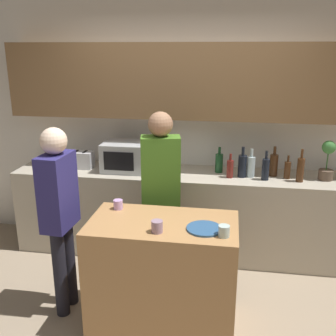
% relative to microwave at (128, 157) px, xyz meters
% --- Properties ---
extents(back_wall, '(6.40, 0.40, 2.70)m').
position_rel_microwave_xyz_m(back_wall, '(0.61, 0.27, 0.49)').
color(back_wall, silver).
rests_on(back_wall, ground_plane).
extents(back_counter, '(3.60, 0.62, 0.90)m').
position_rel_microwave_xyz_m(back_counter, '(0.61, -0.00, -0.60)').
color(back_counter, '#B7AD99').
rests_on(back_counter, ground_plane).
extents(kitchen_island, '(1.13, 0.62, 0.89)m').
position_rel_microwave_xyz_m(kitchen_island, '(0.58, -1.21, -0.60)').
color(kitchen_island, '#B27F4C').
rests_on(kitchen_island, ground_plane).
extents(microwave, '(0.52, 0.39, 0.30)m').
position_rel_microwave_xyz_m(microwave, '(0.00, 0.00, 0.00)').
color(microwave, '#B7BABC').
rests_on(microwave, back_counter).
extents(toaster, '(0.26, 0.16, 0.18)m').
position_rel_microwave_xyz_m(toaster, '(-0.53, 0.00, -0.06)').
color(toaster, silver).
rests_on(toaster, back_counter).
extents(potted_plant, '(0.14, 0.14, 0.40)m').
position_rel_microwave_xyz_m(potted_plant, '(2.00, 0.00, 0.05)').
color(potted_plant, brown).
rests_on(potted_plant, back_counter).
extents(bottle_0, '(0.08, 0.08, 0.27)m').
position_rel_microwave_xyz_m(bottle_0, '(0.95, 0.08, -0.05)').
color(bottle_0, '#194723').
rests_on(bottle_0, back_counter).
extents(bottle_1, '(0.07, 0.07, 0.25)m').
position_rel_microwave_xyz_m(bottle_1, '(1.07, -0.08, -0.06)').
color(bottle_1, maroon).
rests_on(bottle_1, back_counter).
extents(bottle_2, '(0.09, 0.09, 0.31)m').
position_rel_microwave_xyz_m(bottle_2, '(1.19, -0.04, -0.03)').
color(bottle_2, black).
rests_on(bottle_2, back_counter).
extents(bottle_3, '(0.08, 0.08, 0.29)m').
position_rel_microwave_xyz_m(bottle_3, '(1.27, -0.02, -0.04)').
color(bottle_3, silver).
rests_on(bottle_3, back_counter).
extents(bottle_4, '(0.07, 0.07, 0.29)m').
position_rel_microwave_xyz_m(bottle_4, '(1.41, -0.10, -0.04)').
color(bottle_4, black).
rests_on(bottle_4, back_counter).
extents(bottle_5, '(0.08, 0.08, 0.31)m').
position_rel_microwave_xyz_m(bottle_5, '(1.50, 0.05, -0.03)').
color(bottle_5, '#472814').
rests_on(bottle_5, back_counter).
extents(bottle_6, '(0.06, 0.06, 0.24)m').
position_rel_microwave_xyz_m(bottle_6, '(1.63, -0.02, -0.06)').
color(bottle_6, '#472814').
rests_on(bottle_6, back_counter).
extents(bottle_7, '(0.07, 0.07, 0.33)m').
position_rel_microwave_xyz_m(bottle_7, '(1.74, -0.10, -0.03)').
color(bottle_7, '#472814').
rests_on(bottle_7, back_counter).
extents(plate_on_island, '(0.26, 0.26, 0.01)m').
position_rel_microwave_xyz_m(plate_on_island, '(0.90, -1.29, -0.15)').
color(plate_on_island, '#2D5684').
rests_on(plate_on_island, kitchen_island).
extents(cup_0, '(0.08, 0.08, 0.08)m').
position_rel_microwave_xyz_m(cup_0, '(0.18, -1.02, -0.12)').
color(cup_0, '#C79CD8').
rests_on(cup_0, kitchen_island).
extents(cup_1, '(0.08, 0.08, 0.09)m').
position_rel_microwave_xyz_m(cup_1, '(0.57, -1.38, -0.11)').
color(cup_1, '#9E7E95').
rests_on(cup_1, kitchen_island).
extents(cup_2, '(0.08, 0.08, 0.08)m').
position_rel_microwave_xyz_m(cup_2, '(1.04, -1.38, -0.12)').
color(cup_2, silver).
rests_on(cup_2, kitchen_island).
extents(person_left, '(0.37, 0.25, 1.63)m').
position_rel_microwave_xyz_m(person_left, '(0.46, -0.64, -0.08)').
color(person_left, black).
rests_on(person_left, ground_plane).
extents(person_center, '(0.21, 0.35, 1.58)m').
position_rel_microwave_xyz_m(person_center, '(-0.26, -1.16, -0.12)').
color(person_center, black).
rests_on(person_center, ground_plane).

